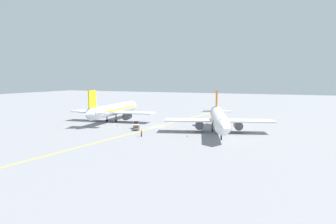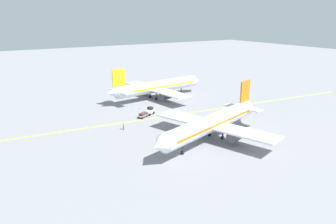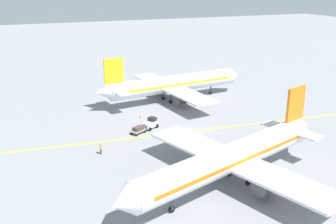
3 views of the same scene
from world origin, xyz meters
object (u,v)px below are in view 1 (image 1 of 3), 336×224
object	(u,v)px
ground_crew_worker	(141,133)
traffic_cone_near_nose	(118,126)
baggage_cart_trailing	(136,128)
airplane_adjacent_stand	(219,118)
baggage_tug_white	(136,125)
traffic_cone_mid_apron	(187,136)
airplane_at_gate	(113,110)

from	to	relation	value
ground_crew_worker	traffic_cone_near_nose	distance (m)	17.38
baggage_cart_trailing	airplane_adjacent_stand	bearing A→B (deg)	14.09
airplane_adjacent_stand	ground_crew_worker	bearing A→B (deg)	-139.70
airplane_adjacent_stand	baggage_cart_trailing	size ratio (longest dim) A/B	11.75
baggage_tug_white	traffic_cone_near_nose	size ratio (longest dim) A/B	6.09
traffic_cone_mid_apron	baggage_tug_white	bearing A→B (deg)	159.56
airplane_adjacent_stand	ground_crew_worker	world-z (taller)	airplane_adjacent_stand
baggage_tug_white	traffic_cone_mid_apron	distance (m)	18.85
airplane_at_gate	traffic_cone_mid_apron	world-z (taller)	airplane_at_gate
airplane_at_gate	airplane_adjacent_stand	xyz separation A→B (m)	(37.06, -7.94, 0.00)
baggage_tug_white	airplane_adjacent_stand	bearing A→B (deg)	6.18
baggage_tug_white	baggage_cart_trailing	world-z (taller)	baggage_tug_white
airplane_adjacent_stand	traffic_cone_mid_apron	distance (m)	11.06
baggage_cart_trailing	traffic_cone_mid_apron	xyz separation A→B (m)	(16.04, -3.71, -0.49)
airplane_adjacent_stand	traffic_cone_near_nose	bearing A→B (deg)	-175.46
airplane_at_gate	ground_crew_worker	size ratio (longest dim) A/B	21.15
airplane_at_gate	baggage_cart_trailing	xyz separation A→B (m)	(15.70, -13.30, -2.95)
airplane_adjacent_stand	traffic_cone_mid_apron	bearing A→B (deg)	-120.42
airplane_at_gate	traffic_cone_mid_apron	xyz separation A→B (m)	(31.74, -17.00, -3.43)
airplane_adjacent_stand	ground_crew_worker	distance (m)	20.64
airplane_at_gate	airplane_adjacent_stand	size ratio (longest dim) A/B	1.02
airplane_adjacent_stand	baggage_tug_white	xyz separation A→B (m)	(-22.98, -2.49, -2.81)
airplane_at_gate	baggage_tug_white	xyz separation A→B (m)	(14.08, -10.42, -2.81)
ground_crew_worker	traffic_cone_mid_apron	world-z (taller)	ground_crew_worker
baggage_cart_trailing	traffic_cone_mid_apron	distance (m)	16.47
airplane_at_gate	traffic_cone_near_nose	world-z (taller)	airplane_at_gate
ground_crew_worker	traffic_cone_near_nose	world-z (taller)	ground_crew_worker
traffic_cone_near_nose	ground_crew_worker	bearing A→B (deg)	-38.95
airplane_at_gate	traffic_cone_near_nose	distance (m)	13.42
baggage_tug_white	traffic_cone_mid_apron	world-z (taller)	baggage_tug_white
baggage_tug_white	ground_crew_worker	size ratio (longest dim) A/B	1.99
ground_crew_worker	baggage_cart_trailing	bearing A→B (deg)	126.23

